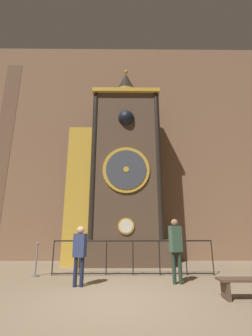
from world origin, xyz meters
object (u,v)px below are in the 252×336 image
object	(u,v)px
visitor_near	(80,249)
visitor_far	(176,244)
clock_tower	(119,173)
stanchion_post	(36,265)
visitor_bench	(251,284)

from	to	relation	value
visitor_near	visitor_far	xyz separation A→B (m)	(2.82, 0.29, 0.14)
clock_tower	stanchion_post	bearing A→B (deg)	-139.04
clock_tower	stanchion_post	distance (m)	5.24
clock_tower	visitor_bench	xyz separation A→B (m)	(3.17, -4.96, -3.84)
clock_tower	visitor_near	world-z (taller)	clock_tower
clock_tower	stanchion_post	size ratio (longest dim) A/B	9.31
clock_tower	stanchion_post	xyz separation A→B (m)	(-2.72, -2.36, -3.81)
visitor_far	visitor_near	bearing A→B (deg)	167.25
stanchion_post	visitor_bench	xyz separation A→B (m)	(5.89, -2.60, -0.03)
visitor_far	stanchion_post	size ratio (longest dim) A/B	1.70
clock_tower	visitor_bench	world-z (taller)	clock_tower
visitor_far	visitor_bench	size ratio (longest dim) A/B	1.24
clock_tower	visitor_bench	bearing A→B (deg)	-57.41
visitor_near	visitor_bench	distance (m)	4.38
clock_tower	visitor_near	bearing A→B (deg)	-104.70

